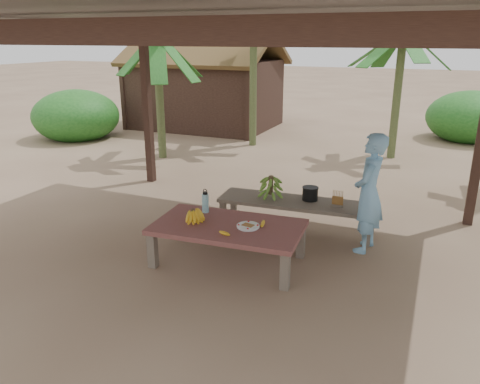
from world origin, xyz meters
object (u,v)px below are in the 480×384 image
at_px(work_table, 228,230).
at_px(bench, 296,205).
at_px(plate, 248,226).
at_px(water_flask, 205,202).
at_px(ripe_banana_bunch, 193,214).
at_px(cooking_pot, 310,194).
at_px(woman, 369,193).

height_order(work_table, bench, work_table).
height_order(plate, water_flask, water_flask).
bearing_deg(bench, ripe_banana_bunch, -128.37).
bearing_deg(bench, plate, -103.34).
height_order(cooking_pot, woman, woman).
xyz_separation_m(work_table, water_flask, (-0.45, 0.28, 0.20)).
xyz_separation_m(work_table, woman, (1.49, 1.04, 0.34)).
bearing_deg(work_table, water_flask, 144.01).
bearing_deg(ripe_banana_bunch, water_flask, 89.23).
xyz_separation_m(bench, water_flask, (-0.92, -1.03, 0.24)).
distance_m(work_table, cooking_pot, 1.56).
relative_size(bench, woman, 1.44).
xyz_separation_m(ripe_banana_bunch, cooking_pot, (1.09, 1.47, -0.04)).
distance_m(bench, plate, 1.32).
distance_m(work_table, ripe_banana_bunch, 0.48).
bearing_deg(water_flask, woman, 21.47).
relative_size(plate, water_flask, 0.87).
height_order(plate, woman, woman).
relative_size(work_table, ripe_banana_bunch, 6.69).
xyz_separation_m(work_table, ripe_banana_bunch, (-0.45, -0.06, 0.15)).
height_order(work_table, water_flask, water_flask).
height_order(bench, woman, woman).
bearing_deg(water_flask, cooking_pot, 46.35).
relative_size(cooking_pot, woman, 0.14).
relative_size(ripe_banana_bunch, plate, 1.01).
bearing_deg(work_table, ripe_banana_bunch, -177.28).
height_order(water_flask, woman, woman).
bearing_deg(ripe_banana_bunch, plate, 5.05).
bearing_deg(bench, woman, -18.53).
distance_m(cooking_pot, woman, 0.96).
bearing_deg(cooking_pot, water_flask, -133.65).
bearing_deg(ripe_banana_bunch, bench, 55.82).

